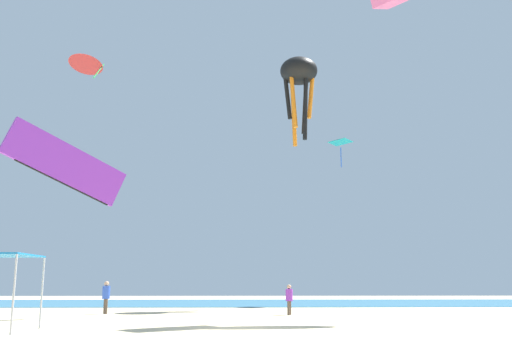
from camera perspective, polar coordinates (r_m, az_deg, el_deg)
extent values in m
cube|color=beige|center=(20.52, -1.41, -15.66)|extent=(110.00, 110.00, 0.10)
cube|color=teal|center=(48.59, -1.48, -12.87)|extent=(110.00, 18.80, 0.03)
cylinder|color=#B2B2B7|center=(20.04, -23.60, -11.04)|extent=(0.07, 0.07, 2.58)
cylinder|color=#B2B2B7|center=(22.48, -21.11, -11.11)|extent=(0.07, 0.07, 2.58)
cylinder|color=brown|center=(32.08, -15.13, -12.80)|extent=(0.16, 0.16, 0.80)
cylinder|color=brown|center=(32.38, -15.24, -12.77)|extent=(0.16, 0.16, 0.80)
cylinder|color=blue|center=(32.21, -15.12, -11.46)|extent=(0.42, 0.42, 0.69)
sphere|color=tan|center=(32.21, -15.07, -10.61)|extent=(0.26, 0.26, 0.26)
cylinder|color=brown|center=(30.20, 3.50, -13.36)|extent=(0.14, 0.14, 0.72)
cylinder|color=brown|center=(29.93, 3.36, -13.38)|extent=(0.14, 0.14, 0.72)
cylinder|color=purple|center=(30.04, 3.42, -12.09)|extent=(0.37, 0.37, 0.62)
sphere|color=tan|center=(30.04, 3.41, -11.27)|extent=(0.23, 0.23, 0.23)
ellipsoid|color=black|center=(41.40, 4.41, 10.70)|extent=(2.96, 2.96, 1.96)
cylinder|color=black|center=(40.66, 3.27, 7.91)|extent=(0.60, 0.33, 3.04)
cylinder|color=orange|center=(39.84, 3.87, 7.64)|extent=(0.53, 0.62, 3.95)
cylinder|color=black|center=(39.71, 5.09, 7.03)|extent=(0.50, 0.74, 4.85)
cylinder|color=orange|center=(40.69, 5.64, 7.94)|extent=(0.60, 0.33, 3.04)
cylinder|color=black|center=(41.21, 5.04, 7.01)|extent=(0.53, 0.62, 3.95)
cylinder|color=orange|center=(41.07, 3.88, 6.40)|extent=(0.50, 0.74, 4.85)
cube|color=teal|center=(45.99, 8.67, 3.47)|extent=(2.18, 2.18, 0.17)
cylinder|color=blue|center=(45.69, 8.72, 1.91)|extent=(0.10, 0.10, 1.65)
cone|color=red|center=(52.76, -17.01, 11.11)|extent=(3.78, 3.80, 1.38)
cylinder|color=green|center=(51.75, -15.83, 10.33)|extent=(0.57, 1.55, 1.91)
cube|color=purple|center=(28.96, -18.94, 1.20)|extent=(5.32, 3.99, 3.82)
cube|color=black|center=(28.80, -19.04, -0.42)|extent=(3.92, 3.04, 2.11)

